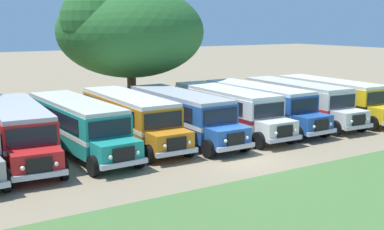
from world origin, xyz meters
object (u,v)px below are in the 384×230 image
(parked_bus_slot_7, at_px, (298,100))
(broad_shade_tree, at_px, (128,28))
(parked_bus_slot_1, at_px, (18,128))
(parked_bus_slot_4, at_px, (181,113))
(parked_bus_slot_8, at_px, (332,97))
(parked_bus_slot_2, at_px, (78,123))
(parked_bus_slot_6, at_px, (260,103))
(parked_bus_slot_5, at_px, (227,107))
(parked_bus_slot_3, at_px, (130,116))

(parked_bus_slot_7, relative_size, broad_shade_tree, 0.91)
(parked_bus_slot_1, relative_size, parked_bus_slot_4, 1.01)
(parked_bus_slot_1, height_order, parked_bus_slot_8, same)
(parked_bus_slot_4, height_order, parked_bus_slot_7, same)
(parked_bus_slot_7, xyz_separation_m, broad_shade_tree, (-8.77, 10.08, 5.09))
(parked_bus_slot_2, bearing_deg, parked_bus_slot_6, 86.98)
(parked_bus_slot_7, distance_m, broad_shade_tree, 14.30)
(parked_bus_slot_7, bearing_deg, parked_bus_slot_5, -87.72)
(parked_bus_slot_3, height_order, parked_bus_slot_6, same)
(parked_bus_slot_2, height_order, parked_bus_slot_8, same)
(parked_bus_slot_2, height_order, parked_bus_slot_6, same)
(parked_bus_slot_1, bearing_deg, parked_bus_slot_8, 91.81)
(parked_bus_slot_3, relative_size, parked_bus_slot_6, 1.00)
(parked_bus_slot_3, height_order, parked_bus_slot_7, same)
(parked_bus_slot_3, distance_m, parked_bus_slot_7, 13.05)
(parked_bus_slot_6, xyz_separation_m, broad_shade_tree, (-5.31, 9.95, 5.09))
(parked_bus_slot_2, xyz_separation_m, parked_bus_slot_4, (6.54, -0.24, 0.00))
(broad_shade_tree, bearing_deg, parked_bus_slot_6, -61.92)
(parked_bus_slot_1, height_order, parked_bus_slot_6, same)
(parked_bus_slot_5, xyz_separation_m, broad_shade_tree, (-2.43, 10.09, 5.09))
(parked_bus_slot_8, bearing_deg, parked_bus_slot_7, -92.08)
(parked_bus_slot_4, bearing_deg, parked_bus_slot_6, 91.32)
(parked_bus_slot_5, xyz_separation_m, parked_bus_slot_6, (2.87, 0.14, 0.00))
(parked_bus_slot_1, distance_m, broad_shade_tree, 15.34)
(parked_bus_slot_2, height_order, parked_bus_slot_7, same)
(parked_bus_slot_3, distance_m, parked_bus_slot_4, 3.21)
(parked_bus_slot_4, xyz_separation_m, parked_bus_slot_7, (9.90, 0.02, 0.00))
(parked_bus_slot_3, xyz_separation_m, broad_shade_tree, (4.26, 9.40, 5.09))
(parked_bus_slot_6, xyz_separation_m, parked_bus_slot_7, (3.46, -0.13, 0.00))
(parked_bus_slot_6, relative_size, parked_bus_slot_7, 1.00)
(parked_bus_slot_4, distance_m, broad_shade_tree, 11.37)
(parked_bus_slot_3, relative_size, parked_bus_slot_4, 1.00)
(parked_bus_slot_5, bearing_deg, parked_bus_slot_1, -91.12)
(parked_bus_slot_2, distance_m, parked_bus_slot_5, 10.10)
(parked_bus_slot_3, bearing_deg, parked_bus_slot_5, 84.72)
(parked_bus_slot_8, xyz_separation_m, broad_shade_tree, (-12.06, 10.33, 5.09))
(broad_shade_tree, bearing_deg, parked_bus_slot_8, -40.59)
(parked_bus_slot_4, height_order, parked_bus_slot_5, same)
(parked_bus_slot_4, xyz_separation_m, broad_shade_tree, (1.13, 10.10, 5.09))
(parked_bus_slot_3, bearing_deg, broad_shade_tree, 156.17)
(parked_bus_slot_1, distance_m, parked_bus_slot_2, 3.18)
(parked_bus_slot_4, bearing_deg, broad_shade_tree, 173.61)
(parked_bus_slot_8, height_order, broad_shade_tree, broad_shade_tree)
(parked_bus_slot_7, height_order, parked_bus_slot_8, same)
(parked_bus_slot_3, xyz_separation_m, parked_bus_slot_7, (13.03, -0.68, 0.00))
(parked_bus_slot_1, distance_m, parked_bus_slot_5, 13.28)
(parked_bus_slot_1, height_order, parked_bus_slot_3, same)
(parked_bus_slot_5, height_order, parked_bus_slot_7, same)
(parked_bus_slot_4, bearing_deg, parked_bus_slot_1, -92.97)
(parked_bus_slot_3, relative_size, parked_bus_slot_7, 1.00)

